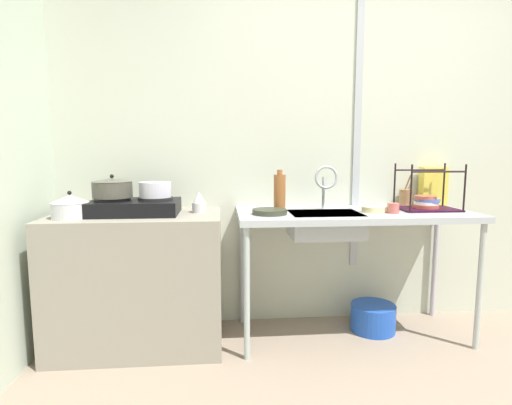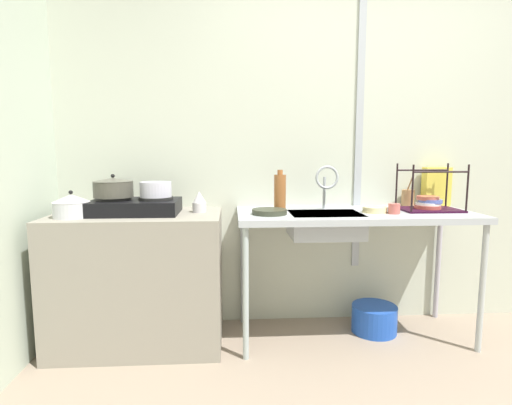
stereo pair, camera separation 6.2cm
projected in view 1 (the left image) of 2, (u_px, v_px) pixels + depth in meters
name	position (u px, v px, depth m)	size (l,w,h in m)	color
wall_back	(369.00, 138.00, 2.89)	(5.20, 0.10, 2.64)	beige
wall_metal_strip	(358.00, 119.00, 2.81)	(0.05, 0.01, 2.12)	#AAB1B8
counter_concrete	(139.00, 280.00, 2.52)	(1.04, 0.60, 0.84)	gray
counter_sink	(354.00, 221.00, 2.60)	(1.51, 0.60, 0.84)	#AAB1B8
stove	(135.00, 206.00, 2.46)	(0.54, 0.35, 0.11)	black
pot_on_left_burner	(112.00, 188.00, 2.44)	(0.24, 0.24, 0.14)	#49483E
pot_on_right_burner	(155.00, 190.00, 2.46)	(0.19, 0.19, 0.09)	silver
pot_beside_stove	(70.00, 206.00, 2.32)	(0.21, 0.21, 0.16)	silver
percolator	(199.00, 202.00, 2.54)	(0.09, 0.09, 0.13)	silver
sink_basin	(325.00, 225.00, 2.54)	(0.45, 0.33, 0.15)	#AAB1B8
faucet	(326.00, 180.00, 2.64)	(0.16, 0.09, 0.29)	#AAB1B8
frying_pan	(270.00, 212.00, 2.47)	(0.22, 0.22, 0.03)	#333729
dish_rack	(427.00, 203.00, 2.65)	(0.37, 0.26, 0.31)	black
cup_by_rack	(393.00, 208.00, 2.51)	(0.07, 0.07, 0.06)	#BF5C53
small_bowl_on_drainboard	(374.00, 209.00, 2.56)	(0.15, 0.15, 0.04)	beige
bottle_by_sink	(280.00, 192.00, 2.60)	(0.08, 0.08, 0.27)	#9B5A2D
cereal_box	(433.00, 186.00, 2.87)	(0.19, 0.08, 0.27)	yellow
utensil_jar	(405.00, 197.00, 2.86)	(0.09, 0.09, 0.22)	#9E7146
bucket_on_floor	(373.00, 317.00, 2.75)	(0.30, 0.30, 0.18)	blue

